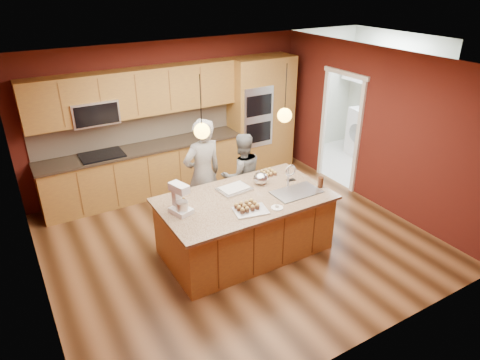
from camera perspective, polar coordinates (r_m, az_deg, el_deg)
floor at (r=6.74m, az=-0.43°, el=-7.98°), size 5.50×5.50×0.00m
ceiling at (r=5.69m, az=-0.53°, el=15.17°), size 5.50×5.50×0.00m
wall_back at (r=8.22m, az=-9.37°, el=8.56°), size 5.50×0.00×5.50m
wall_front at (r=4.38m, az=16.40°, el=-8.80°), size 5.50×0.00×5.50m
wall_left at (r=5.41m, az=-26.60°, el=-3.59°), size 0.00×5.00×5.00m
wall_right at (r=7.75m, az=17.51°, el=6.61°), size 0.00×5.00×5.00m
cabinet_run at (r=7.90m, az=-13.05°, el=4.69°), size 3.74×0.64×2.30m
oven_column at (r=8.83m, az=2.77°, el=8.74°), size 1.30×0.62×2.30m
doorway_trim at (r=8.35m, az=13.18°, el=6.33°), size 0.08×1.11×2.20m
laundry_room at (r=9.53m, az=19.44°, el=13.61°), size 2.60×2.70×2.70m
pendant_left at (r=5.33m, az=-5.11°, el=6.56°), size 0.20×0.20×0.80m
pendant_right at (r=5.95m, az=5.97°, el=8.61°), size 0.20×0.20×0.80m
island at (r=6.28m, az=0.79°, el=-5.82°), size 2.43×1.36×1.27m
person_left at (r=6.69m, az=-4.98°, el=0.67°), size 0.71×0.51×1.83m
person_right at (r=7.07m, az=0.25°, el=0.60°), size 0.80×0.67×1.47m
stand_mixer at (r=5.67m, az=-8.00°, el=-2.72°), size 0.29×0.35×0.41m
sheet_cake at (r=6.25m, az=-0.77°, el=-1.19°), size 0.49×0.38×0.05m
cooling_rack at (r=5.72m, az=1.43°, el=-4.11°), size 0.50×0.40×0.02m
mixing_bowl at (r=6.41m, az=2.77°, el=0.22°), size 0.22×0.22×0.19m
plate at (r=5.81m, az=4.96°, el=-3.70°), size 0.16×0.16×0.01m
tumbler at (r=6.43m, az=10.69°, el=-0.29°), size 0.08×0.08×0.16m
phone at (r=6.59m, az=6.80°, el=0.01°), size 0.14×0.09×0.01m
cupcakes_left at (r=6.07m, az=-8.19°, el=-2.25°), size 0.14×0.21×0.06m
cupcakes_rack at (r=5.74m, az=0.93°, el=-3.46°), size 0.32×0.24×0.07m
cupcakes_right at (r=6.74m, az=3.80°, el=1.00°), size 0.22×0.22×0.07m
washer at (r=9.62m, az=19.05°, el=4.97°), size 0.76×0.77×1.09m
dryer at (r=9.98m, az=16.61°, el=6.04°), size 0.77×0.79×1.07m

